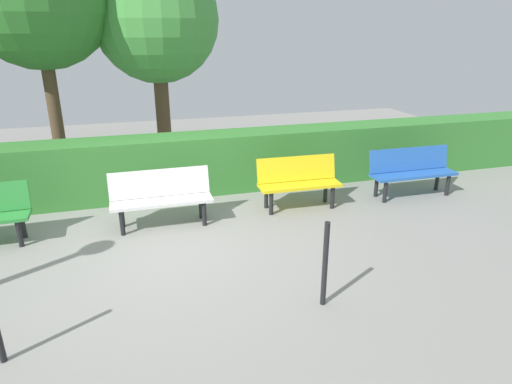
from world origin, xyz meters
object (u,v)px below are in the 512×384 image
at_px(bench_yellow, 298,180).
at_px(tree_near, 156,20).
at_px(bench_blue, 412,170).
at_px(bench_white, 161,195).

xyz_separation_m(bench_yellow, tree_near, (1.91, -3.40, 2.57)).
relative_size(bench_blue, bench_white, 1.05).
relative_size(bench_yellow, tree_near, 0.32).
xyz_separation_m(bench_blue, bench_yellow, (2.19, -0.03, -0.00)).
distance_m(bench_blue, bench_white, 4.48).
height_order(bench_blue, tree_near, tree_near).
bearing_deg(bench_blue, tree_near, -39.36).
height_order(bench_yellow, tree_near, tree_near).
bearing_deg(tree_near, bench_white, 83.74).
bearing_deg(bench_yellow, tree_near, -58.91).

